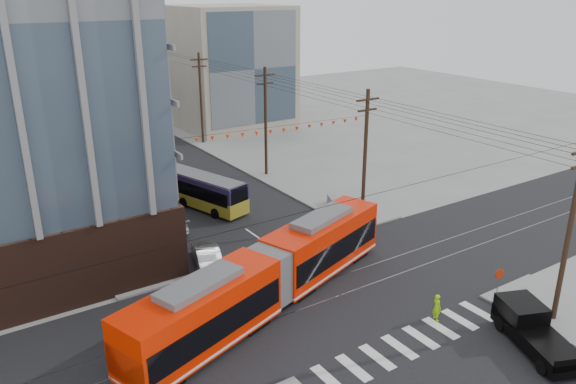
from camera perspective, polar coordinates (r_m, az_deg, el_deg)
name	(u,v)px	position (r m, az deg, el deg)	size (l,w,h in m)	color
ground	(373,317)	(34.11, 8.67, -12.43)	(160.00, 160.00, 0.00)	slate
bg_bldg_ne_near	(228,67)	(78.36, -6.08, 12.50)	(14.00, 14.00, 16.00)	gray
bg_bldg_ne_far	(183,59)	(97.29, -10.62, 13.15)	(16.00, 16.00, 14.00)	#8C99A5
utility_pole_near	(569,234)	(34.46, 26.64, -3.80)	(0.30, 0.30, 11.00)	black
utility_pole_far	(155,83)	(82.96, -13.32, 10.76)	(0.30, 0.30, 11.00)	black
streetcar	(269,276)	(33.78, -1.95, -8.57)	(20.83, 2.93, 4.01)	red
city_bus	(196,189)	(50.03, -9.30, 0.33)	(2.31, 10.64, 3.01)	#271E44
pickup_truck	(538,333)	(33.36, 24.02, -12.98)	(2.04, 5.72, 1.94)	black
parked_car_silver	(207,255)	(39.44, -8.27, -6.38)	(1.61, 4.60, 1.52)	#9A9A9C
parked_car_white	(163,224)	(45.34, -12.58, -3.17)	(1.88, 4.64, 1.35)	silver
parked_car_grey	(147,204)	(49.49, -14.13, -1.21)	(2.43, 5.27, 1.47)	slate
pedestrian	(437,307)	(34.14, 14.88, -11.25)	(0.61, 0.40, 1.66)	#93E906
stop_sign	(497,288)	(36.66, 20.50, -9.09)	(0.68, 0.68, 2.23)	#B61D00
jersey_barrier	(338,208)	(48.20, 5.07, -1.61)	(1.00, 4.43, 0.89)	gray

